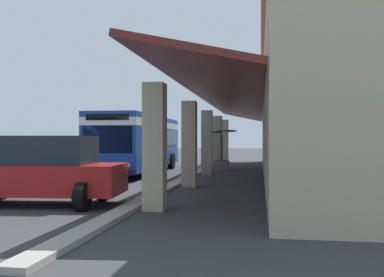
# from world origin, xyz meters

# --- Properties ---
(ground) EXTENTS (120.00, 120.00, 0.00)m
(ground) POSITION_xyz_m (0.00, 8.00, 0.00)
(ground) COLOR #38383A
(curb_strip) EXTENTS (33.86, 0.50, 0.12)m
(curb_strip) POSITION_xyz_m (1.08, 4.25, 0.06)
(curb_strip) COLOR #9E998E
(curb_strip) RESTS_ON ground
(transit_bus) EXTENTS (11.27, 3.03, 3.34)m
(transit_bus) POSITION_xyz_m (0.04, 0.97, 1.85)
(transit_bus) COLOR #193D9E
(transit_bus) RESTS_ON ground
(parked_sedan_charcoal) EXTENTS (4.48, 2.16, 1.47)m
(parked_sedan_charcoal) POSITION_xyz_m (-6.84, -4.17, 0.75)
(parked_sedan_charcoal) COLOR #232328
(parked_sedan_charcoal) RESTS_ON ground
(parked_suv_red) EXTENTS (2.97, 4.94, 1.97)m
(parked_suv_red) POSITION_xyz_m (12.01, 1.36, 1.02)
(parked_suv_red) COLOR maroon
(parked_suv_red) RESTS_ON ground
(pedestrian) EXTENTS (0.35, 0.66, 1.68)m
(pedestrian) POSITION_xyz_m (8.20, -0.03, 0.94)
(pedestrian) COLOR navy
(pedestrian) RESTS_ON ground
(potted_palm) EXTENTS (1.77, 1.90, 2.44)m
(potted_palm) POSITION_xyz_m (-2.28, 5.35, 0.59)
(potted_palm) COLOR gray
(potted_palm) RESTS_ON ground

